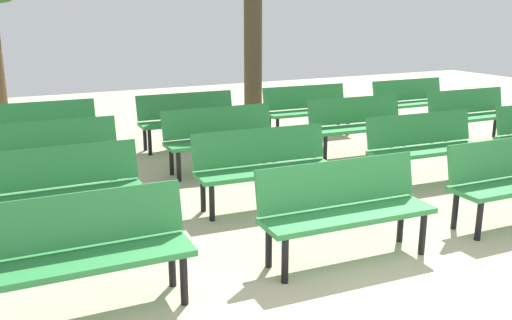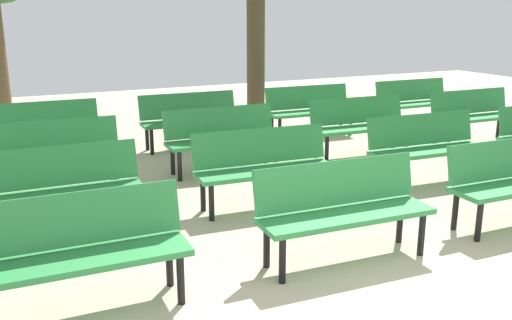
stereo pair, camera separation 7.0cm
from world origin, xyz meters
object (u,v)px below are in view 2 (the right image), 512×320
object	(u,v)px
bench_r1_c1	(59,186)
bench_r1_c2	(264,163)
bench_r0_c2	(343,205)
bench_r3_c1	(43,128)
bench_r2_c2	(223,135)
bench_r2_c1	(53,152)
bench_r2_c3	(360,122)
bench_r2_c4	(473,113)
bench_r0_c1	(77,247)
bench_r3_c4	(414,100)
bench_r1_c3	(426,144)
bench_r3_c3	(310,108)
bench_r3_c2	(190,117)

from	to	relation	value
bench_r1_c1	bench_r1_c2	distance (m)	2.19
bench_r0_c2	bench_r3_c1	xyz separation A→B (m)	(-2.09, 4.65, 0.00)
bench_r2_c2	bench_r2_c1	bearing A→B (deg)	179.99
bench_r2_c3	bench_r3_c1	size ratio (longest dim) A/B	1.01
bench_r0_c2	bench_r2_c4	distance (m)	5.36
bench_r0_c1	bench_r1_c1	world-z (taller)	same
bench_r0_c2	bench_r2_c4	world-z (taller)	same
bench_r1_c2	bench_r3_c4	distance (m)	5.40
bench_r0_c2	bench_r1_c3	xyz separation A→B (m)	(2.27, 1.46, 0.00)
bench_r2_c1	bench_r2_c3	xyz separation A→B (m)	(4.46, -0.13, 0.00)
bench_r1_c2	bench_r2_c1	xyz separation A→B (m)	(-2.10, 1.57, 0.00)
bench_r2_c4	bench_r3_c3	size ratio (longest dim) A/B	1.00
bench_r1_c1	bench_r3_c1	size ratio (longest dim) A/B	0.99
bench_r3_c2	bench_r3_c3	size ratio (longest dim) A/B	1.00
bench_r2_c1	bench_r3_c4	bearing A→B (deg)	13.20
bench_r0_c1	bench_r3_c2	xyz separation A→B (m)	(2.40, 4.46, 0.00)
bench_r3_c2	bench_r3_c3	xyz separation A→B (m)	(2.19, -0.10, 0.00)
bench_r2_c3	bench_r2_c4	distance (m)	2.21
bench_r1_c3	bench_r3_c4	size ratio (longest dim) A/B	1.01
bench_r0_c2	bench_r3_c3	distance (m)	5.03
bench_r2_c1	bench_r3_c4	distance (m)	6.82
bench_r0_c1	bench_r3_c4	world-z (taller)	same
bench_r1_c2	bench_r3_c2	bearing A→B (deg)	90.83
bench_r1_c2	bench_r2_c1	distance (m)	2.62
bench_r1_c1	bench_r0_c2	bearing A→B (deg)	-35.98
bench_r0_c1	bench_r1_c3	world-z (taller)	same
bench_r0_c2	bench_r2_c1	size ratio (longest dim) A/B	1.00
bench_r2_c1	bench_r2_c2	bearing A→B (deg)	1.86
bench_r1_c2	bench_r2_c4	distance (m)	4.75
bench_r1_c3	bench_r3_c4	distance (m)	3.71
bench_r2_c2	bench_r2_c4	xyz separation A→B (m)	(4.44, -0.23, 0.00)
bench_r0_c1	bench_r3_c4	distance (m)	8.06
bench_r1_c3	bench_r3_c1	bearing A→B (deg)	147.27
bench_r2_c4	bench_r3_c2	distance (m)	4.72
bench_r2_c1	bench_r2_c4	size ratio (longest dim) A/B	1.00
bench_r3_c1	bench_r3_c2	bearing A→B (deg)	-0.50
bench_r1_c3	bench_r2_c4	distance (m)	2.67
bench_r3_c1	bench_r3_c2	world-z (taller)	same
bench_r3_c3	bench_r2_c2	bearing A→B (deg)	-145.57
bench_r1_c3	bench_r3_c4	bearing A→B (deg)	54.77
bench_r3_c2	bench_r0_c2	bearing A→B (deg)	-89.86
bench_r1_c2	bench_r3_c3	distance (m)	3.75
bench_r2_c4	bench_r2_c3	bearing A→B (deg)	178.32
bench_r0_c1	bench_r1_c2	distance (m)	2.67
bench_r2_c4	bench_r1_c2	bearing A→B (deg)	-162.22
bench_r0_c2	bench_r1_c3	world-z (taller)	same
bench_r2_c1	bench_r2_c4	xyz separation A→B (m)	(6.66, -0.27, 0.00)
bench_r1_c2	bench_r2_c3	distance (m)	2.76
bench_r3_c4	bench_r1_c2	bearing A→B (deg)	-147.49
bench_r2_c3	bench_r0_c1	bearing A→B (deg)	-144.15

